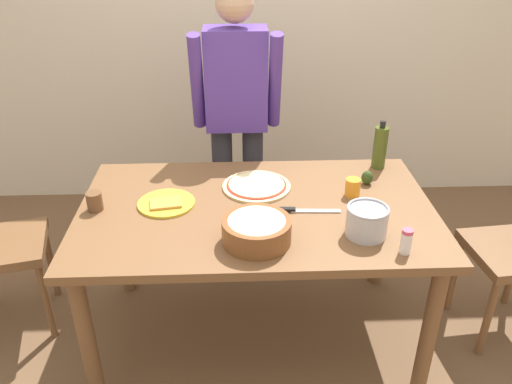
{
  "coord_description": "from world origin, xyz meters",
  "views": [
    {
      "loc": [
        -0.09,
        -2.01,
        1.94
      ],
      "look_at": [
        0.0,
        0.05,
        0.81
      ],
      "focal_mm": 36.34,
      "sensor_mm": 36.0,
      "label": 1
    }
  ],
  "objects_px": {
    "cup_orange": "(353,187)",
    "olive_oil_bottle": "(380,147)",
    "plate_with_slice": "(166,203)",
    "avocado": "(367,178)",
    "steel_pot": "(367,221)",
    "cup_small_brown": "(95,201)",
    "chef_knife": "(300,210)",
    "popcorn_bowl": "(257,228)",
    "dining_table": "(256,224)",
    "pizza_raw_on_board": "(256,186)",
    "salt_shaker": "(406,241)",
    "person_cook": "(237,112)"
  },
  "relations": [
    {
      "from": "dining_table",
      "to": "steel_pot",
      "type": "relative_size",
      "value": 9.22
    },
    {
      "from": "dining_table",
      "to": "cup_orange",
      "type": "relative_size",
      "value": 18.82
    },
    {
      "from": "steel_pot",
      "to": "cup_orange",
      "type": "relative_size",
      "value": 2.04
    },
    {
      "from": "dining_table",
      "to": "cup_small_brown",
      "type": "distance_m",
      "value": 0.73
    },
    {
      "from": "dining_table",
      "to": "steel_pot",
      "type": "bearing_deg",
      "value": -28.86
    },
    {
      "from": "plate_with_slice",
      "to": "steel_pot",
      "type": "xyz_separation_m",
      "value": [
        0.85,
        -0.28,
        0.06
      ]
    },
    {
      "from": "popcorn_bowl",
      "to": "steel_pot",
      "type": "relative_size",
      "value": 1.61
    },
    {
      "from": "popcorn_bowl",
      "to": "olive_oil_bottle",
      "type": "bearing_deg",
      "value": 44.98
    },
    {
      "from": "salt_shaker",
      "to": "avocado",
      "type": "relative_size",
      "value": 1.51
    },
    {
      "from": "pizza_raw_on_board",
      "to": "plate_with_slice",
      "type": "bearing_deg",
      "value": -160.4
    },
    {
      "from": "cup_small_brown",
      "to": "salt_shaker",
      "type": "relative_size",
      "value": 0.8
    },
    {
      "from": "steel_pot",
      "to": "popcorn_bowl",
      "type": "bearing_deg",
      "value": -176.02
    },
    {
      "from": "cup_orange",
      "to": "olive_oil_bottle",
      "type": "bearing_deg",
      "value": 56.54
    },
    {
      "from": "cup_small_brown",
      "to": "chef_knife",
      "type": "bearing_deg",
      "value": -3.54
    },
    {
      "from": "cup_small_brown",
      "to": "chef_knife",
      "type": "relative_size",
      "value": 0.29
    },
    {
      "from": "pizza_raw_on_board",
      "to": "chef_knife",
      "type": "bearing_deg",
      "value": -52.28
    },
    {
      "from": "cup_orange",
      "to": "popcorn_bowl",
      "type": "bearing_deg",
      "value": -141.94
    },
    {
      "from": "popcorn_bowl",
      "to": "cup_small_brown",
      "type": "distance_m",
      "value": 0.76
    },
    {
      "from": "olive_oil_bottle",
      "to": "avocado",
      "type": "distance_m",
      "value": 0.22
    },
    {
      "from": "steel_pot",
      "to": "dining_table",
      "type": "bearing_deg",
      "value": 151.14
    },
    {
      "from": "pizza_raw_on_board",
      "to": "dining_table",
      "type": "bearing_deg",
      "value": -92.5
    },
    {
      "from": "dining_table",
      "to": "salt_shaker",
      "type": "height_order",
      "value": "salt_shaker"
    },
    {
      "from": "cup_orange",
      "to": "cup_small_brown",
      "type": "distance_m",
      "value": 1.18
    },
    {
      "from": "dining_table",
      "to": "person_cook",
      "type": "bearing_deg",
      "value": 96.0
    },
    {
      "from": "cup_small_brown",
      "to": "avocado",
      "type": "bearing_deg",
      "value": 8.66
    },
    {
      "from": "popcorn_bowl",
      "to": "cup_orange",
      "type": "height_order",
      "value": "popcorn_bowl"
    },
    {
      "from": "plate_with_slice",
      "to": "cup_small_brown",
      "type": "bearing_deg",
      "value": -174.52
    },
    {
      "from": "steel_pot",
      "to": "chef_knife",
      "type": "relative_size",
      "value": 0.6
    },
    {
      "from": "steel_pot",
      "to": "salt_shaker",
      "type": "distance_m",
      "value": 0.18
    },
    {
      "from": "cup_orange",
      "to": "salt_shaker",
      "type": "height_order",
      "value": "salt_shaker"
    },
    {
      "from": "olive_oil_bottle",
      "to": "avocado",
      "type": "bearing_deg",
      "value": -118.64
    },
    {
      "from": "popcorn_bowl",
      "to": "salt_shaker",
      "type": "relative_size",
      "value": 2.64
    },
    {
      "from": "popcorn_bowl",
      "to": "cup_small_brown",
      "type": "xyz_separation_m",
      "value": [
        -0.71,
        0.28,
        -0.02
      ]
    },
    {
      "from": "popcorn_bowl",
      "to": "plate_with_slice",
      "type": "bearing_deg",
      "value": 141.93
    },
    {
      "from": "chef_knife",
      "to": "pizza_raw_on_board",
      "type": "bearing_deg",
      "value": 127.72
    },
    {
      "from": "person_cook",
      "to": "plate_with_slice",
      "type": "relative_size",
      "value": 6.23
    },
    {
      "from": "dining_table",
      "to": "person_cook",
      "type": "distance_m",
      "value": 0.81
    },
    {
      "from": "person_cook",
      "to": "chef_knife",
      "type": "bearing_deg",
      "value": -71.51
    },
    {
      "from": "dining_table",
      "to": "pizza_raw_on_board",
      "type": "xyz_separation_m",
      "value": [
        0.01,
        0.19,
        0.1
      ]
    },
    {
      "from": "cup_small_brown",
      "to": "avocado",
      "type": "relative_size",
      "value": 1.21
    },
    {
      "from": "plate_with_slice",
      "to": "steel_pot",
      "type": "bearing_deg",
      "value": -18.27
    },
    {
      "from": "dining_table",
      "to": "plate_with_slice",
      "type": "distance_m",
      "value": 0.42
    },
    {
      "from": "steel_pot",
      "to": "salt_shaker",
      "type": "height_order",
      "value": "steel_pot"
    },
    {
      "from": "plate_with_slice",
      "to": "avocado",
      "type": "height_order",
      "value": "avocado"
    },
    {
      "from": "pizza_raw_on_board",
      "to": "salt_shaker",
      "type": "distance_m",
      "value": 0.79
    },
    {
      "from": "cup_orange",
      "to": "cup_small_brown",
      "type": "height_order",
      "value": "same"
    },
    {
      "from": "dining_table",
      "to": "steel_pot",
      "type": "height_order",
      "value": "steel_pot"
    },
    {
      "from": "dining_table",
      "to": "plate_with_slice",
      "type": "bearing_deg",
      "value": 174.73
    },
    {
      "from": "pizza_raw_on_board",
      "to": "popcorn_bowl",
      "type": "bearing_deg",
      "value": -92.4
    },
    {
      "from": "pizza_raw_on_board",
      "to": "avocado",
      "type": "relative_size",
      "value": 4.7
    }
  ]
}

